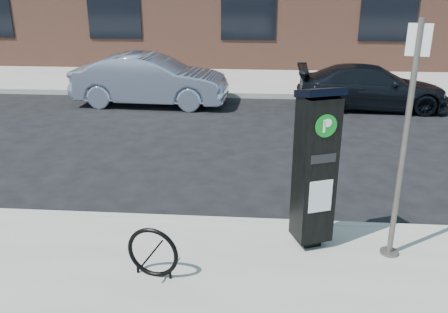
# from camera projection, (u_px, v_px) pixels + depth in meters

# --- Properties ---
(ground) EXTENTS (120.00, 120.00, 0.00)m
(ground) POSITION_uv_depth(u_px,v_px,m) (219.00, 227.00, 6.83)
(ground) COLOR black
(ground) RESTS_ON ground
(sidewalk_far) EXTENTS (60.00, 12.00, 0.15)m
(sidewalk_far) POSITION_uv_depth(u_px,v_px,m) (249.00, 63.00, 19.87)
(sidewalk_far) COLOR gray
(sidewalk_far) RESTS_ON ground
(curb_near) EXTENTS (60.00, 0.12, 0.16)m
(curb_near) POSITION_uv_depth(u_px,v_px,m) (219.00, 223.00, 6.78)
(curb_near) COLOR #9E9B93
(curb_near) RESTS_ON ground
(curb_far) EXTENTS (60.00, 0.12, 0.16)m
(curb_far) POSITION_uv_depth(u_px,v_px,m) (243.00, 95.00, 14.29)
(curb_far) COLOR #9E9B93
(curb_far) RESTS_ON ground
(parking_kiosk) EXTENTS (0.59, 0.56, 2.07)m
(parking_kiosk) POSITION_uv_depth(u_px,v_px,m) (315.00, 167.00, 5.76)
(parking_kiosk) COLOR black
(parking_kiosk) RESTS_ON sidewalk_near
(sign_pole) EXTENTS (0.25, 0.23, 2.83)m
(sign_pole) POSITION_uv_depth(u_px,v_px,m) (404.00, 147.00, 5.41)
(sign_pole) COLOR #4F4946
(sign_pole) RESTS_ON sidewalk_near
(bike_rack) EXTENTS (0.62, 0.18, 0.62)m
(bike_rack) POSITION_uv_depth(u_px,v_px,m) (153.00, 253.00, 5.36)
(bike_rack) COLOR black
(bike_rack) RESTS_ON sidewalk_near
(car_silver) EXTENTS (4.36, 1.68, 1.42)m
(car_silver) POSITION_uv_depth(u_px,v_px,m) (151.00, 80.00, 13.31)
(car_silver) COLOR #8F9CB6
(car_silver) RESTS_ON ground
(car_dark) EXTENTS (4.12, 1.80, 1.18)m
(car_dark) POSITION_uv_depth(u_px,v_px,m) (371.00, 87.00, 12.97)
(car_dark) COLOR black
(car_dark) RESTS_ON ground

